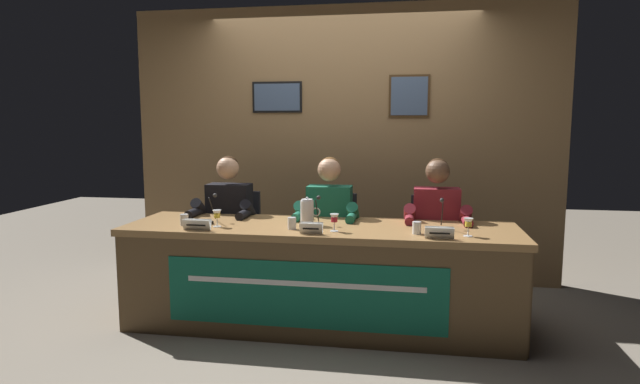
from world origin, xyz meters
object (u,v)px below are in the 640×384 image
at_px(conference_table, 317,262).
at_px(nameplate_center, 311,228).
at_px(water_cup_left, 184,220).
at_px(juice_glass_center, 334,219).
at_px(chair_center, 331,249).
at_px(microphone_right, 442,220).
at_px(panelist_center, 328,221).
at_px(panelist_left, 226,218).
at_px(nameplate_left, 197,225).
at_px(chair_left, 235,245).
at_px(water_cup_center, 292,224).
at_px(panelist_right, 437,225).
at_px(juice_glass_right, 468,224).
at_px(nameplate_right, 439,233).
at_px(juice_glass_left, 217,215).
at_px(water_pitcher_central, 307,212).
at_px(microphone_left, 211,213).
at_px(water_cup_right, 417,228).
at_px(chair_right, 434,253).
at_px(microphone_center, 317,216).

height_order(conference_table, nameplate_center, nameplate_center).
bearing_deg(water_cup_left, juice_glass_center, -1.34).
bearing_deg(chair_center, microphone_right, -34.37).
height_order(panelist_center, microphone_right, panelist_center).
relative_size(panelist_left, nameplate_left, 6.20).
height_order(chair_left, water_cup_center, chair_left).
relative_size(conference_table, nameplate_left, 14.46).
bearing_deg(panelist_right, juice_glass_right, -73.30).
bearing_deg(panelist_center, nameplate_left, -139.65).
distance_m(panelist_left, water_cup_left, 0.57).
bearing_deg(nameplate_right, panelist_center, 140.38).
bearing_deg(juice_glass_left, water_pitcher_central, 16.56).
distance_m(nameplate_left, microphone_left, 0.28).
relative_size(nameplate_left, juice_glass_center, 1.61).
xyz_separation_m(panelist_right, juice_glass_right, (0.18, -0.59, 0.12)).
xyz_separation_m(water_cup_center, microphone_right, (1.05, 0.15, 0.04)).
xyz_separation_m(conference_table, chair_center, (0.00, 0.70, -0.07)).
xyz_separation_m(panelist_center, panelist_right, (0.86, 0.00, 0.00)).
xyz_separation_m(chair_center, microphone_right, (0.88, -0.60, 0.39)).
height_order(nameplate_center, nameplate_right, same).
xyz_separation_m(chair_center, juice_glass_right, (1.04, -0.79, 0.40)).
distance_m(water_cup_center, juice_glass_right, 1.21).
xyz_separation_m(juice_glass_center, water_cup_right, (0.57, 0.01, -0.05)).
distance_m(water_cup_center, water_pitcher_central, 0.21).
xyz_separation_m(chair_center, nameplate_right, (0.85, -0.90, 0.36)).
xyz_separation_m(water_cup_left, water_pitcher_central, (0.89, 0.18, 0.06)).
distance_m(panelist_center, chair_right, 0.93).
height_order(chair_left, nameplate_left, chair_left).
bearing_deg(chair_center, juice_glass_left, -134.12).
bearing_deg(chair_left, water_cup_left, -99.59).
bearing_deg(microphone_right, chair_left, 160.95).
distance_m(nameplate_center, water_pitcher_central, 0.34).
height_order(juice_glass_left, water_cup_right, juice_glass_left).
relative_size(water_cup_center, chair_right, 0.09).
relative_size(panelist_left, water_cup_right, 14.54).
height_order(panelist_left, juice_glass_right, panelist_left).
distance_m(chair_right, microphone_right, 0.72).
relative_size(juice_glass_left, microphone_right, 0.57).
bearing_deg(nameplate_right, juice_glass_center, 170.20).
relative_size(chair_right, water_cup_right, 10.69).
xyz_separation_m(conference_table, microphone_left, (-0.82, 0.07, 0.32)).
relative_size(microphone_left, water_pitcher_central, 1.03).
bearing_deg(juice_glass_left, microphone_right, 5.49).
height_order(chair_left, juice_glass_right, chair_left).
relative_size(nameplate_left, water_cup_left, 2.35).
bearing_deg(microphone_left, panelist_left, 94.75).
bearing_deg(microphone_left, water_pitcher_central, 4.40).
height_order(chair_left, juice_glass_left, chair_left).
bearing_deg(microphone_center, juice_glass_right, -9.40).
height_order(panelist_left, water_pitcher_central, panelist_left).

